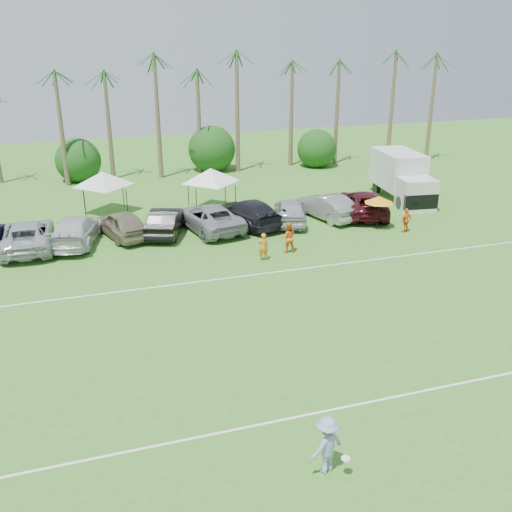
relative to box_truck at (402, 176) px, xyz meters
name	(u,v)px	position (x,y,z in m)	size (l,w,h in m)	color
ground	(323,456)	(-17.42, -24.57, -1.92)	(120.00, 120.00, 0.00)	#377121
field_lines	(247,333)	(-17.42, -16.57, -1.91)	(80.00, 12.10, 0.01)	white
palm_tree_3	(40,60)	(-25.42, 13.43, 8.14)	(2.40, 2.40, 11.90)	brown
palm_tree_4	(96,92)	(-21.42, 13.43, 5.56)	(2.40, 2.40, 8.90)	brown
palm_tree_5	(143,80)	(-17.42, 13.43, 6.43)	(2.40, 2.40, 9.90)	brown
palm_tree_6	(190,69)	(-13.42, 13.43, 7.29)	(2.40, 2.40, 10.90)	brown
palm_tree_7	(234,58)	(-9.42, 13.43, 8.14)	(2.40, 2.40, 11.90)	brown
palm_tree_8	(287,87)	(-4.42, 13.43, 5.56)	(2.40, 2.40, 8.90)	brown
palm_tree_9	(338,76)	(0.58, 13.43, 6.43)	(2.40, 2.40, 9.90)	brown
palm_tree_10	(386,65)	(5.58, 13.43, 7.29)	(2.40, 2.40, 10.90)	brown
palm_tree_11	(423,55)	(9.58, 13.43, 8.14)	(2.40, 2.40, 11.90)	brown
bush_tree_1	(78,159)	(-23.42, 14.43, -0.12)	(4.00, 4.00, 4.00)	brown
bush_tree_2	(212,151)	(-11.42, 14.43, -0.12)	(4.00, 4.00, 4.00)	brown
bush_tree_3	(311,145)	(-1.42, 14.43, -0.12)	(4.00, 4.00, 4.00)	brown
sideline_player_a	(263,247)	(-14.07, -8.68, -1.12)	(0.59, 0.39, 1.61)	orange
sideline_player_b	(288,237)	(-12.27, -7.89, -1.01)	(0.89, 0.69, 1.82)	orange
sideline_player_c	(406,220)	(-3.73, -6.83, -1.13)	(0.93, 0.39, 1.59)	orange
box_truck	(402,176)	(0.00, 0.00, 0.00)	(3.43, 7.23, 3.59)	silver
canopy_tent_left	(102,172)	(-21.95, 3.39, 1.09)	(4.35, 4.35, 3.52)	black
canopy_tent_right	(211,168)	(-14.49, 2.02, 1.12)	(4.38, 4.38, 3.55)	black
market_umbrella	(379,200)	(-5.06, -5.52, 0.02)	(1.95, 1.95, 2.17)	black
frisbee_player	(327,445)	(-17.61, -25.16, -1.00)	(1.35, 1.04, 1.84)	#8996C3
parked_car_2	(27,235)	(-26.87, -2.71, -1.06)	(2.85, 6.17, 1.72)	#AAAEB2
parked_car_3	(76,230)	(-24.09, -2.59, -1.06)	(2.40, 5.91, 1.72)	silver
parked_car_4	(122,224)	(-21.30, -2.24, -1.06)	(2.03, 5.04, 1.72)	gray
parked_car_5	(166,221)	(-18.52, -2.44, -1.06)	(1.82, 5.21, 1.72)	black
parked_car_6	(209,217)	(-15.74, -2.55, -1.06)	(2.85, 6.17, 1.72)	gray
parked_car_7	(249,212)	(-12.96, -2.28, -1.06)	(2.40, 5.91, 1.72)	black
parked_car_8	(290,211)	(-10.18, -2.73, -1.06)	(2.03, 5.04, 1.72)	#AFAFB4
parked_car_9	(326,206)	(-7.40, -2.51, -1.06)	(1.82, 5.21, 1.72)	gray
parked_car_10	(363,203)	(-4.62, -2.62, -1.06)	(2.85, 6.17, 1.72)	#451017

